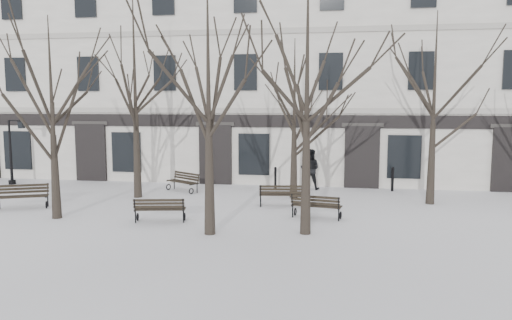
% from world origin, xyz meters
% --- Properties ---
extents(ground, '(100.00, 100.00, 0.00)m').
position_xyz_m(ground, '(0.00, 0.00, 0.00)').
color(ground, white).
rests_on(ground, ground).
extents(building, '(40.40, 10.20, 11.40)m').
position_xyz_m(building, '(0.00, 12.96, 5.52)').
color(building, silver).
rests_on(building, ground).
extents(tree_0, '(4.82, 4.82, 6.88)m').
position_xyz_m(tree_0, '(-7.21, 0.02, 4.30)').
color(tree_0, black).
rests_on(tree_0, ground).
extents(tree_1, '(5.43, 5.43, 7.75)m').
position_xyz_m(tree_1, '(-1.44, -1.17, 4.85)').
color(tree_1, black).
rests_on(tree_1, ground).
extents(tree_2, '(5.73, 5.73, 8.19)m').
position_xyz_m(tree_2, '(1.43, -0.65, 5.12)').
color(tree_2, black).
rests_on(tree_2, ground).
extents(tree_4, '(6.28, 6.28, 8.97)m').
position_xyz_m(tree_4, '(-5.93, 4.09, 5.61)').
color(tree_4, black).
rests_on(tree_4, ground).
extents(tree_5, '(4.61, 4.61, 6.59)m').
position_xyz_m(tree_5, '(0.57, 5.10, 4.12)').
color(tree_5, black).
rests_on(tree_5, ground).
extents(tree_6, '(5.23, 5.23, 7.47)m').
position_xyz_m(tree_6, '(6.02, 4.64, 4.67)').
color(tree_6, black).
rests_on(tree_6, ground).
extents(bench_0, '(1.88, 1.30, 0.91)m').
position_xyz_m(bench_0, '(-9.35, 1.29, 0.49)').
color(bench_0, black).
rests_on(bench_0, ground).
extents(bench_1, '(1.76, 0.92, 0.85)m').
position_xyz_m(bench_1, '(-3.47, 0.03, 0.46)').
color(bench_1, black).
rests_on(bench_1, ground).
extents(bench_2, '(1.78, 0.92, 0.86)m').
position_xyz_m(bench_2, '(1.67, 1.38, 0.47)').
color(bench_2, black).
rests_on(bench_2, ground).
extents(bench_3, '(1.72, 1.41, 0.85)m').
position_xyz_m(bench_3, '(-4.46, 5.77, 0.46)').
color(bench_3, black).
rests_on(bench_3, ground).
extents(bench_4, '(1.81, 0.87, 0.88)m').
position_xyz_m(bench_4, '(0.29, 3.21, 0.48)').
color(bench_4, black).
rests_on(bench_4, ground).
extents(lamp_post, '(1.02, 0.38, 3.26)m').
position_xyz_m(lamp_post, '(-13.13, 6.30, 1.88)').
color(lamp_post, black).
rests_on(lamp_post, ground).
extents(bollard_a, '(0.13, 0.13, 1.04)m').
position_xyz_m(bollard_a, '(-0.43, 6.98, 0.55)').
color(bollard_a, black).
rests_on(bollard_a, ground).
extents(bollard_b, '(0.14, 0.14, 1.10)m').
position_xyz_m(bollard_b, '(4.85, 7.29, 0.59)').
color(bollard_b, black).
rests_on(bollard_b, ground).
extents(pedestrian_b, '(0.96, 0.78, 1.86)m').
position_xyz_m(pedestrian_b, '(1.15, 7.20, 0.00)').
color(pedestrian_b, black).
rests_on(pedestrian_b, ground).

